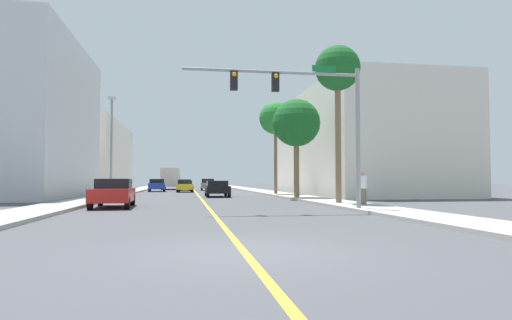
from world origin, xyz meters
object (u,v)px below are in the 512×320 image
object	(u,v)px
palm_near	(338,71)
car_black	(217,188)
car_gray	(208,184)
pedestrian	(363,188)
car_blue	(157,185)
traffic_signal_mast	(308,104)
street_lamp	(111,141)
palm_mid	(296,124)
car_yellow	(185,186)
delivery_truck	(171,178)
car_silver	(184,185)
palm_far	(276,119)
car_red	(113,193)

from	to	relation	value
palm_near	car_black	xyz separation A→B (m)	(-5.76, 12.92, -6.76)
car_gray	pedestrian	xyz separation A→B (m)	(5.96, -36.80, 0.22)
car_gray	car_blue	world-z (taller)	car_gray
traffic_signal_mast	palm_near	bearing A→B (deg)	55.59
pedestrian	palm_near	bearing A→B (deg)	-56.75
street_lamp	traffic_signal_mast	bearing A→B (deg)	-54.52
palm_mid	car_yellow	size ratio (longest dim) A/B	1.74
car_black	delivery_truck	xyz separation A→B (m)	(-4.66, 27.58, 0.89)
palm_near	car_black	world-z (taller)	palm_near
car_black	car_silver	xyz separation A→B (m)	(-2.73, 20.56, 0.04)
palm_near	delivery_truck	size ratio (longest dim) A/B	1.10
car_blue	car_yellow	bearing A→B (deg)	134.19
palm_mid	car_silver	xyz separation A→B (m)	(-8.10, 25.82, -4.75)
palm_mid	traffic_signal_mast	bearing A→B (deg)	-102.08
street_lamp	pedestrian	bearing A→B (deg)	-42.28
palm_near	palm_far	size ratio (longest dim) A/B	1.05
car_gray	car_blue	xyz separation A→B (m)	(-6.25, -4.88, -0.01)
palm_mid	palm_near	bearing A→B (deg)	-87.07
palm_far	car_red	size ratio (longest dim) A/B	1.91
car_red	car_gray	distance (m)	35.24
traffic_signal_mast	palm_near	xyz separation A→B (m)	(2.96, 4.32, 2.67)
car_blue	delivery_truck	size ratio (longest dim) A/B	0.55
car_gray	palm_mid	bearing A→B (deg)	-76.73
car_blue	car_black	bearing A→B (deg)	107.09
palm_far	pedestrian	distance (m)	18.41
car_black	delivery_truck	size ratio (longest dim) A/B	0.57
palm_far	delivery_truck	size ratio (longest dim) A/B	1.04
car_gray	pedestrian	distance (m)	37.28
car_gray	car_yellow	distance (m)	8.56
car_yellow	car_black	bearing A→B (deg)	-76.81
palm_mid	palm_far	bearing A→B (deg)	89.58
car_silver	pedestrian	distance (m)	36.71
car_gray	car_blue	size ratio (longest dim) A/B	1.03
car_black	car_gray	world-z (taller)	car_gray
delivery_truck	car_silver	bearing A→B (deg)	-73.23
pedestrian	car_gray	bearing A→B (deg)	-61.97
palm_near	car_yellow	bearing A→B (deg)	107.40
car_silver	car_blue	distance (m)	4.85
palm_far	car_red	distance (m)	20.12
car_black	car_red	size ratio (longest dim) A/B	1.05
street_lamp	pedestrian	size ratio (longest dim) A/B	4.46
palm_far	car_blue	distance (m)	19.41
car_black	car_yellow	size ratio (longest dim) A/B	1.11
car_gray	palm_near	bearing A→B (deg)	-78.38
car_black	pedestrian	distance (m)	16.29
car_gray	car_yellow	world-z (taller)	car_gray
traffic_signal_mast	palm_near	world-z (taller)	palm_near
car_black	pedestrian	size ratio (longest dim) A/B	2.71
car_black	pedestrian	world-z (taller)	pedestrian
street_lamp	palm_mid	distance (m)	13.93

